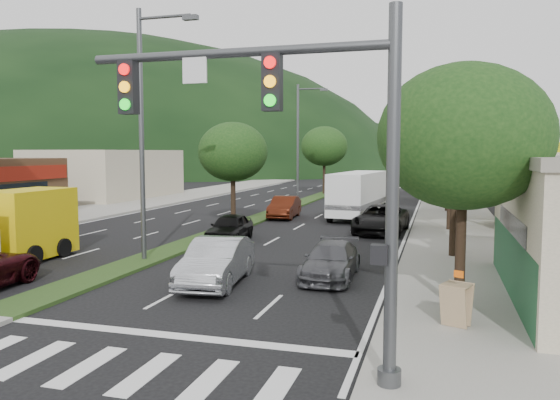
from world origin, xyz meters
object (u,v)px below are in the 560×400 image
(tree_r_b, at_px, (455,137))
(a_frame_sign, at_px, (457,301))
(traffic_signal, at_px, (307,140))
(sedan_silver, at_px, (217,262))
(box_truck, at_px, (16,229))
(tree_r_a, at_px, (464,137))
(car_queue_c, at_px, (284,207))
(tree_r_d, at_px, (448,141))
(streetlight_near, at_px, (146,123))
(car_queue_d, at_px, (381,219))
(motorhome, at_px, (359,194))
(car_queue_b, at_px, (331,261))
(car_queue_a, at_px, (230,228))
(tree_med_far, at_px, (324,146))
(tree_r_c, at_px, (451,146))
(streetlight_mid, at_px, (300,138))
(tree_med_near, at_px, (233,152))
(tree_r_e, at_px, (447,147))

(tree_r_b, height_order, a_frame_sign, tree_r_b)
(traffic_signal, height_order, sedan_silver, traffic_signal)
(traffic_signal, bearing_deg, box_truck, 150.22)
(tree_r_b, relative_size, a_frame_sign, 4.83)
(tree_r_a, xyz_separation_m, car_queue_c, (-10.50, 19.61, -4.09))
(car_queue_c, bearing_deg, box_truck, -114.11)
(tree_r_d, height_order, sedan_silver, tree_r_d)
(tree_r_d, xyz_separation_m, streetlight_near, (-11.79, -22.00, 0.40))
(tree_r_a, distance_m, a_frame_sign, 4.34)
(car_queue_d, distance_m, motorhome, 6.77)
(car_queue_b, height_order, box_truck, box_truck)
(car_queue_a, relative_size, car_queue_b, 0.95)
(tree_med_far, distance_m, car_queue_d, 27.08)
(tree_r_a, bearing_deg, car_queue_b, 142.39)
(car_queue_c, height_order, a_frame_sign, a_frame_sign)
(tree_r_c, relative_size, streetlight_mid, 0.65)
(streetlight_near, bearing_deg, tree_r_c, 45.49)
(tree_r_a, relative_size, tree_r_b, 0.96)
(tree_r_b, bearing_deg, tree_med_near, 153.43)
(traffic_signal, distance_m, motorhome, 26.83)
(car_queue_d, bearing_deg, traffic_signal, -84.53)
(a_frame_sign, bearing_deg, sedan_silver, -178.60)
(tree_r_a, distance_m, tree_r_c, 16.00)
(car_queue_d, height_order, box_truck, box_truck)
(car_queue_d, height_order, motorhome, motorhome)
(tree_r_c, bearing_deg, box_truck, -140.82)
(tree_r_e, height_order, car_queue_b, tree_r_e)
(tree_r_c, xyz_separation_m, sedan_silver, (-7.68, -14.73, -3.98))
(tree_r_c, height_order, tree_r_d, tree_r_d)
(tree_med_near, distance_m, a_frame_sign, 19.93)
(traffic_signal, distance_m, car_queue_b, 9.71)
(traffic_signal, bearing_deg, tree_r_a, 61.80)
(traffic_signal, xyz_separation_m, tree_r_c, (2.97, 21.54, 0.10))
(car_queue_b, bearing_deg, tree_r_a, -39.01)
(tree_r_a, xyz_separation_m, tree_med_far, (-12.00, 40.00, 0.19))
(sedan_silver, relative_size, box_truck, 0.79)
(car_queue_a, xyz_separation_m, a_frame_sign, (10.38, -11.19, 0.10))
(tree_r_e, xyz_separation_m, tree_med_far, (-12.00, 4.00, 0.11))
(tree_r_d, bearing_deg, car_queue_d, -107.48)
(car_queue_d, relative_size, motorhome, 0.67)
(tree_r_e, distance_m, streetlight_near, 34.11)
(car_queue_b, relative_size, a_frame_sign, 2.96)
(car_queue_b, distance_m, box_truck, 12.63)
(sedan_silver, xyz_separation_m, car_queue_c, (-2.82, 18.34, -0.04))
(tree_med_near, relative_size, car_queue_b, 1.42)
(tree_r_a, bearing_deg, box_truck, 172.03)
(tree_r_d, xyz_separation_m, tree_med_far, (-12.00, 14.00, -0.17))
(tree_med_far, xyz_separation_m, box_truck, (-4.75, -37.65, -3.64))
(tree_r_c, bearing_deg, tree_med_far, 116.57)
(tree_med_far, bearing_deg, car_queue_a, -87.17)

